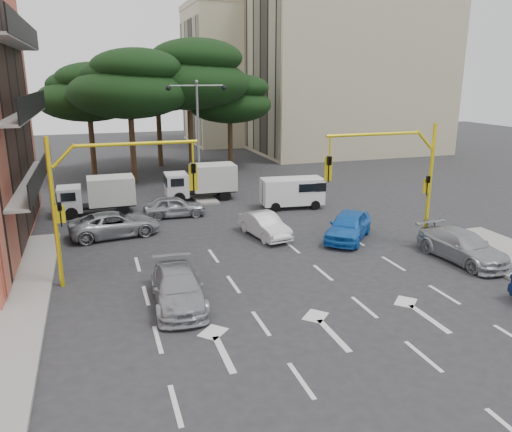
{
  "coord_description": "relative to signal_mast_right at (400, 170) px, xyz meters",
  "views": [
    {
      "loc": [
        -6.95,
        -18.12,
        8.15
      ],
      "look_at": [
        0.3,
        4.08,
        1.6
      ],
      "focal_mm": 35.0,
      "sensor_mm": 36.0,
      "label": 1
    }
  ],
  "objects": [
    {
      "name": "car_silver_cross_b",
      "position": [
        -9.45,
        8.91,
        -3.25
      ],
      "size": [
        3.79,
        1.66,
        1.27
      ],
      "primitive_type": "imported",
      "rotation": [
        0.0,
        0.0,
        1.53
      ],
      "color": "#999BA1",
      "rests_on": "ground"
    },
    {
      "name": "box_truck_a",
      "position": [
        -13.76,
        11.02,
        -2.76
      ],
      "size": [
        4.62,
        2.0,
        2.25
      ],
      "primitive_type": null,
      "rotation": [
        0.0,
        0.0,
        1.59
      ],
      "color": "silver",
      "rests_on": "ground"
    },
    {
      "name": "pine_left_far",
      "position": [
        -13.75,
        23.96,
        3.03
      ],
      "size": [
        8.32,
        8.32,
        9.3
      ],
      "color": "#382616",
      "rests_on": "ground"
    },
    {
      "name": "ground",
      "position": [
        -6.8,
        -1.99,
        -3.88
      ],
      "size": [
        120.0,
        120.0,
        0.0
      ],
      "primitive_type": "plane",
      "color": "#28282B",
      "rests_on": "ground"
    },
    {
      "name": "apartment_beige_far",
      "position": [
        6.15,
        42.01,
        4.47
      ],
      "size": [
        16.2,
        12.15,
        16.7
      ],
      "color": "#C5B293",
      "rests_on": "ground"
    },
    {
      "name": "street_lamp_center",
      "position": [
        -6.8,
        14.01,
        1.54
      ],
      "size": [
        4.16,
        0.36,
        7.77
      ],
      "color": "slate",
      "rests_on": "median_strip"
    },
    {
      "name": "pine_back",
      "position": [
        -7.75,
        26.96,
        3.72
      ],
      "size": [
        9.15,
        9.15,
        10.23
      ],
      "color": "#382616",
      "rests_on": "ground"
    },
    {
      "name": "box_truck_b",
      "position": [
        -6.95,
        12.77,
        -2.69
      ],
      "size": [
        4.89,
        2.15,
        2.38
      ],
      "primitive_type": null,
      "rotation": [
        0.0,
        0.0,
        1.55
      ],
      "color": "silver",
      "rests_on": "ground"
    },
    {
      "name": "car_blue_compact",
      "position": [
        -1.57,
        1.79,
        -3.15
      ],
      "size": [
        4.14,
        4.37,
        1.46
      ],
      "primitive_type": "imported",
      "rotation": [
        0.0,
        0.0,
        -0.72
      ],
      "color": "blue",
      "rests_on": "ground"
    },
    {
      "name": "car_silver_wagon",
      "position": [
        -11.23,
        -3.11,
        -3.23
      ],
      "size": [
        2.09,
        4.58,
        1.3
      ],
      "primitive_type": "imported",
      "rotation": [
        0.0,
        0.0,
        -0.06
      ],
      "color": "#999BA1",
      "rests_on": "ground"
    },
    {
      "name": "signal_mast_left",
      "position": [
        -13.61,
        0.0,
        0.0
      ],
      "size": [
        5.79,
        0.37,
        6.0
      ],
      "color": "yellow",
      "rests_on": "ground"
    },
    {
      "name": "median_strip",
      "position": [
        -6.8,
        14.01,
        -3.81
      ],
      "size": [
        1.4,
        6.0,
        0.15
      ],
      "primitive_type": "cube",
      "color": "gray",
      "rests_on": "ground"
    },
    {
      "name": "car_white_hatch",
      "position": [
        -5.56,
        3.56,
        -3.26
      ],
      "size": [
        1.96,
        3.95,
        1.25
      ],
      "primitive_type": "imported",
      "rotation": [
        0.0,
        0.0,
        0.18
      ],
      "color": "silver",
      "rests_on": "ground"
    },
    {
      "name": "pine_right",
      "position": [
        -1.75,
        23.96,
        2.33
      ],
      "size": [
        7.49,
        7.49,
        8.37
      ],
      "color": "#382616",
      "rests_on": "ground"
    },
    {
      "name": "van_white",
      "position": [
        -1.89,
        8.73,
        -2.91
      ],
      "size": [
        4.06,
        2.17,
        1.95
      ],
      "primitive_type": null,
      "rotation": [
        0.0,
        0.0,
        -1.68
      ],
      "color": "white",
      "rests_on": "ground"
    },
    {
      "name": "car_silver_cross_a",
      "position": [
        -12.99,
        6.11,
        -3.23
      ],
      "size": [
        4.94,
        2.79,
        1.3
      ],
      "primitive_type": "imported",
      "rotation": [
        0.0,
        0.0,
        1.71
      ],
      "color": "#989BA0",
      "rests_on": "ground"
    },
    {
      "name": "pine_center",
      "position": [
        -5.75,
        21.96,
        4.41
      ],
      "size": [
        9.98,
        9.98,
        11.16
      ],
      "color": "#382616",
      "rests_on": "ground"
    },
    {
      "name": "apartment_beige_near",
      "position": [
        13.15,
        30.01,
        5.47
      ],
      "size": [
        20.2,
        12.15,
        18.7
      ],
      "color": "#C5B293",
      "rests_on": "ground"
    },
    {
      "name": "pine_left_near",
      "position": [
        -10.75,
        19.96,
        3.72
      ],
      "size": [
        9.15,
        9.15,
        10.23
      ],
      "color": "#382616",
      "rests_on": "ground"
    },
    {
      "name": "car_silver_parked",
      "position": [
        1.9,
        -2.59,
        -3.2
      ],
      "size": [
        2.28,
        4.84,
        1.36
      ],
      "primitive_type": "imported",
      "rotation": [
        0.0,
        0.0,
        0.08
      ],
      "color": "#A0A3A8",
      "rests_on": "ground"
    },
    {
      "name": "signal_mast_right",
      "position": [
        0.0,
        0.0,
        0.0
      ],
      "size": [
        5.79,
        0.37,
        6.0
      ],
      "color": "yellow",
      "rests_on": "ground"
    }
  ]
}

